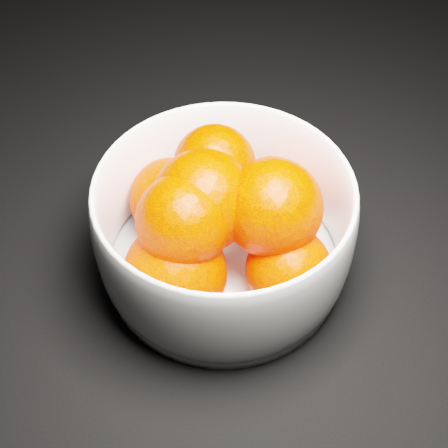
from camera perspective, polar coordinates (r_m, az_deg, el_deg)
name	(u,v)px	position (r m, az deg, el deg)	size (l,w,h in m)	color
bowl	(224,228)	(0.54, 0.00, -0.38)	(0.22, 0.22, 0.11)	white
orange_pile	(218,218)	(0.52, -0.55, 0.54)	(0.19, 0.19, 0.13)	#F62800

